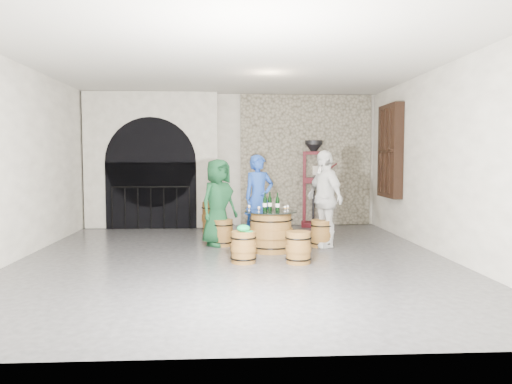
{
  "coord_description": "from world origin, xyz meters",
  "views": [
    {
      "loc": [
        -0.08,
        -7.9,
        1.65
      ],
      "look_at": [
        0.39,
        0.64,
        1.05
      ],
      "focal_mm": 34.0,
      "sensor_mm": 36.0,
      "label": 1
    }
  ],
  "objects": [
    {
      "name": "person_blue",
      "position": [
        0.51,
        1.65,
        0.86
      ],
      "size": [
        0.73,
        0.61,
        1.72
      ],
      "primitive_type": "imported",
      "rotation": [
        0.0,
        0.0,
        0.38
      ],
      "color": "#1B3D97",
      "rests_on": "ground"
    },
    {
      "name": "green_cap",
      "position": [
        0.14,
        -0.36,
        0.55
      ],
      "size": [
        0.25,
        0.21,
        0.11
      ],
      "color": "#0E9D4C",
      "rests_on": "barrel_stool_near_left"
    },
    {
      "name": "tasting_glass_b",
      "position": [
        0.95,
        0.53,
        0.77
      ],
      "size": [
        0.05,
        0.05,
        0.1
      ],
      "primitive_type": null,
      "color": "#C67B26",
      "rests_on": "barrel_table"
    },
    {
      "name": "wall_left",
      "position": [
        -3.5,
        0.0,
        1.6
      ],
      "size": [
        0.0,
        8.0,
        8.0
      ],
      "primitive_type": "plane",
      "rotation": [
        1.57,
        0.0,
        1.57
      ],
      "color": "silver",
      "rests_on": "ground"
    },
    {
      "name": "barrel_stool_far",
      "position": [
        0.51,
        1.6,
        0.25
      ],
      "size": [
        0.42,
        0.42,
        0.5
      ],
      "color": "brown",
      "rests_on": "ground"
    },
    {
      "name": "wall_right",
      "position": [
        3.5,
        0.0,
        1.6
      ],
      "size": [
        0.0,
        8.0,
        8.0
      ],
      "primitive_type": "plane",
      "rotation": [
        1.57,
        0.0,
        -1.57
      ],
      "color": "silver",
      "rests_on": "ground"
    },
    {
      "name": "side_barrel",
      "position": [
        -0.44,
        2.75,
        0.34
      ],
      "size": [
        0.52,
        0.52,
        0.69
      ],
      "rotation": [
        0.0,
        0.0,
        0.41
      ],
      "color": "brown",
      "rests_on": "ground"
    },
    {
      "name": "corking_press",
      "position": [
        1.95,
        3.65,
        1.2
      ],
      "size": [
        0.87,
        0.53,
        2.07
      ],
      "rotation": [
        0.0,
        0.0,
        -0.13
      ],
      "color": "#4B0C16",
      "rests_on": "ground"
    },
    {
      "name": "barrel_stool_near_right",
      "position": [
        1.0,
        -0.43,
        0.25
      ],
      "size": [
        0.42,
        0.42,
        0.5
      ],
      "color": "brown",
      "rests_on": "ground"
    },
    {
      "name": "control_box",
      "position": [
        2.05,
        3.86,
        1.35
      ],
      "size": [
        0.18,
        0.1,
        0.22
      ],
      "primitive_type": "cube",
      "color": "silver",
      "rests_on": "wall_back"
    },
    {
      "name": "wall_front",
      "position": [
        0.0,
        -4.0,
        1.6
      ],
      "size": [
        8.0,
        0.0,
        8.0
      ],
      "primitive_type": "plane",
      "rotation": [
        -1.57,
        0.0,
        0.0
      ],
      "color": "silver",
      "rests_on": "ground"
    },
    {
      "name": "tasting_glass_a",
      "position": [
        0.43,
        0.39,
        0.77
      ],
      "size": [
        0.05,
        0.05,
        0.1
      ],
      "primitive_type": null,
      "color": "#C67B26",
      "rests_on": "barrel_table"
    },
    {
      "name": "arched_opening",
      "position": [
        -1.9,
        3.74,
        1.58
      ],
      "size": [
        3.1,
        0.6,
        3.19
      ],
      "color": "silver",
      "rests_on": "ground"
    },
    {
      "name": "wine_bottle_center",
      "position": [
        0.76,
        0.53,
        0.85
      ],
      "size": [
        0.08,
        0.08,
        0.32
      ],
      "color": "black",
      "rests_on": "barrel_table"
    },
    {
      "name": "wine_bottle_left",
      "position": [
        0.55,
        0.61,
        0.85
      ],
      "size": [
        0.08,
        0.08,
        0.32
      ],
      "color": "black",
      "rests_on": "barrel_table"
    },
    {
      "name": "barrel_stool_left",
      "position": [
        -0.21,
        1.16,
        0.25
      ],
      "size": [
        0.42,
        0.42,
        0.5
      ],
      "color": "brown",
      "rests_on": "ground"
    },
    {
      "name": "tasting_glass_c",
      "position": [
        0.56,
        0.75,
        0.77
      ],
      "size": [
        0.05,
        0.05,
        0.1
      ],
      "primitive_type": null,
      "color": "#C67B26",
      "rests_on": "barrel_table"
    },
    {
      "name": "tasting_glass_d",
      "position": [
        0.79,
        0.7,
        0.77
      ],
      "size": [
        0.05,
        0.05,
        0.1
      ],
      "primitive_type": null,
      "color": "#C67B26",
      "rests_on": "barrel_table"
    },
    {
      "name": "tasting_glass_f",
      "position": [
        0.27,
        0.64,
        0.77
      ],
      "size": [
        0.05,
        0.05,
        0.1
      ],
      "primitive_type": null,
      "color": "#C67B26",
      "rests_on": "barrel_table"
    },
    {
      "name": "shuttered_window",
      "position": [
        3.38,
        2.4,
        1.8
      ],
      "size": [
        0.23,
        1.1,
        2.0
      ],
      "color": "black",
      "rests_on": "wall_right"
    },
    {
      "name": "person_white",
      "position": [
        1.68,
        0.97,
        0.9
      ],
      "size": [
        0.79,
        1.14,
        1.79
      ],
      "primitive_type": "imported",
      "rotation": [
        0.0,
        0.0,
        -1.2
      ],
      "color": "silver",
      "rests_on": "ground"
    },
    {
      "name": "tasting_glass_e",
      "position": [
        0.89,
        0.44,
        0.77
      ],
      "size": [
        0.05,
        0.05,
        0.1
      ],
      "primitive_type": null,
      "color": "#C67B26",
      "rests_on": "barrel_table"
    },
    {
      "name": "wine_bottle_right",
      "position": [
        0.64,
        0.68,
        0.85
      ],
      "size": [
        0.08,
        0.08,
        0.32
      ],
      "color": "black",
      "rests_on": "barrel_table"
    },
    {
      "name": "person_green",
      "position": [
        -0.29,
        1.22,
        0.82
      ],
      "size": [
        0.93,
        0.93,
        1.63
      ],
      "primitive_type": "imported",
      "rotation": [
        0.0,
        0.0,
        0.77
      ],
      "color": "#103A1E",
      "rests_on": "ground"
    },
    {
      "name": "barrel_stool_near_left",
      "position": [
        0.14,
        -0.36,
        0.25
      ],
      "size": [
        0.42,
        0.42,
        0.5
      ],
      "color": "brown",
      "rests_on": "ground"
    },
    {
      "name": "stone_facing_panel",
      "position": [
        1.8,
        3.94,
        1.6
      ],
      "size": [
        3.2,
        0.12,
        3.18
      ],
      "primitive_type": "cube",
      "color": "gray",
      "rests_on": "ground"
    },
    {
      "name": "barrel_stool_right",
      "position": [
        1.63,
        0.95,
        0.25
      ],
      "size": [
        0.42,
        0.42,
        0.5
      ],
      "color": "brown",
      "rests_on": "ground"
    },
    {
      "name": "ceiling",
      "position": [
        0.0,
        0.0,
        3.2
      ],
      "size": [
        8.0,
        8.0,
        0.0
      ],
      "primitive_type": "plane",
      "rotation": [
        3.14,
        0.0,
        0.0
      ],
      "color": "beige",
      "rests_on": "wall_back"
    },
    {
      "name": "ground",
      "position": [
        0.0,
        0.0,
        0.0
      ],
      "size": [
        8.0,
        8.0,
        0.0
      ],
      "primitive_type": "plane",
      "color": "#313134",
      "rests_on": "ground"
    },
    {
      "name": "barrel_table",
      "position": [
        0.65,
        0.56,
        0.36
      ],
      "size": [
        0.93,
        0.93,
        0.72
      ],
      "color": "brown",
      "rests_on": "ground"
    },
    {
      "name": "wall_back",
      "position": [
        0.0,
        4.0,
        1.6
      ],
      "size": [
        8.0,
        0.0,
        8.0
      ],
      "primitive_type": "plane",
      "rotation": [
        1.57,
        0.0,
        0.0
      ],
      "color": "silver",
      "rests_on": "ground"
    }
  ]
}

